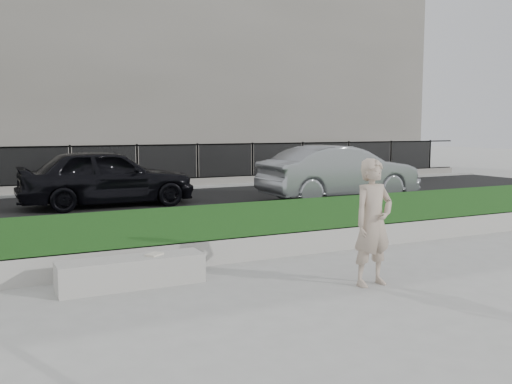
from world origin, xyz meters
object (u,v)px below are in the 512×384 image
car_dark (107,177)px  book (154,254)px  car_silver (339,172)px  man (373,222)px  stone_bench (132,272)px

car_dark → book: bearing=173.0°
book → car_silver: 9.99m
car_dark → car_silver: 6.74m
book → car_silver: bearing=5.5°
man → car_dark: man is taller
stone_bench → book: book is taller
stone_bench → book: bearing=-2.7°
stone_bench → car_silver: car_silver is taller
car_dark → car_silver: size_ratio=0.96×
stone_bench → car_dark: size_ratio=0.43×
book → car_dark: size_ratio=0.05×
book → car_dark: car_dark is taller
car_dark → man: bearing=-169.6°
car_dark → stone_bench: bearing=170.8°
car_dark → car_silver: (6.55, -1.60, 0.00)m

